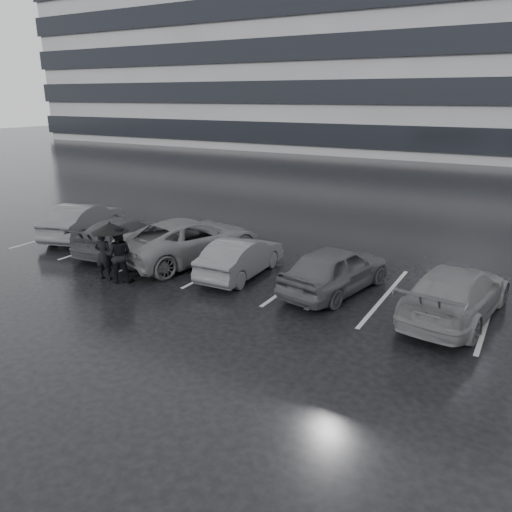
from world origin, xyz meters
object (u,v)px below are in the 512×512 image
object	(u,v)px
car_west_a	(241,257)
pedestrian_left	(104,255)
car_west_d	(83,220)
pedestrian_right	(118,255)
car_west_c	(125,234)
car_main	(335,269)
car_east	(456,292)
car_west_b	(190,240)

from	to	relation	value
car_west_a	pedestrian_left	bearing A→B (deg)	32.39
car_west_d	pedestrian_right	distance (m)	6.00
car_west_c	pedestrian_left	distance (m)	3.10
car_main	car_west_a	xyz separation A→B (m)	(-3.20, -0.17, -0.08)
car_west_d	pedestrian_right	size ratio (longest dim) A/B	2.44
car_east	pedestrian_left	distance (m)	10.53
car_west_c	pedestrian_left	size ratio (longest dim) A/B	2.74
car_main	car_west_b	xyz separation A→B (m)	(-5.64, 0.31, 0.04)
car_west_a	car_west_b	xyz separation A→B (m)	(-2.44, 0.48, 0.12)
car_west_c	car_east	size ratio (longest dim) A/B	0.92
car_west_c	car_east	xyz separation A→B (m)	(11.87, -0.07, 0.06)
car_main	pedestrian_left	bearing A→B (deg)	32.40
car_main	pedestrian_left	size ratio (longest dim) A/B	2.60
car_west_a	car_west_d	world-z (taller)	car_west_d
car_west_a	pedestrian_right	world-z (taller)	pedestrian_right
car_west_b	pedestrian_left	size ratio (longest dim) A/B	3.35
car_main	pedestrian_right	world-z (taller)	pedestrian_right
pedestrian_right	car_west_d	bearing A→B (deg)	-63.19
car_west_b	car_east	xyz separation A→B (m)	(9.06, -0.44, -0.06)
car_east	car_west_d	bearing A→B (deg)	4.94
car_west_d	pedestrian_right	bearing A→B (deg)	131.37
car_west_d	pedestrian_left	bearing A→B (deg)	127.67
car_east	pedestrian_right	distance (m)	9.94
car_west_c	pedestrian_left	xyz separation A→B (m)	(1.65, -2.61, 0.17)
car_main	car_west_b	size ratio (longest dim) A/B	0.78
car_west_d	car_east	size ratio (longest dim) A/B	0.91
car_west_a	car_west_b	size ratio (longest dim) A/B	0.71
car_west_d	car_east	distance (m)	14.75
pedestrian_left	car_west_b	bearing A→B (deg)	-128.29
car_west_c	pedestrian_right	distance (m)	3.41
car_west_b	pedestrian_right	world-z (taller)	pedestrian_right
car_west_a	pedestrian_right	distance (m)	3.88
car_main	car_west_d	distance (m)	11.32
car_east	pedestrian_left	size ratio (longest dim) A/B	2.97
car_west_c	pedestrian_left	bearing A→B (deg)	118.51
car_main	car_west_b	distance (m)	5.65
car_west_c	pedestrian_right	xyz separation A→B (m)	(2.24, -2.56, 0.25)
car_east	pedestrian_right	xyz separation A→B (m)	(-9.62, -2.49, 0.20)
car_west_d	pedestrian_left	size ratio (longest dim) A/B	2.70
car_west_c	car_main	bearing A→B (deg)	176.65
car_main	car_west_c	xyz separation A→B (m)	(-8.44, -0.05, -0.07)
car_main	car_west_a	distance (m)	3.20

